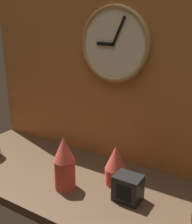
# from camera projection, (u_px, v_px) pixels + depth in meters

# --- Properties ---
(ground_plane) EXTENTS (1.60, 0.56, 0.04)m
(ground_plane) POSITION_uv_depth(u_px,v_px,m) (95.00, 188.00, 1.23)
(ground_plane) COLOR #4C3826
(wall_tiled_back) EXTENTS (1.60, 0.03, 1.05)m
(wall_tiled_back) POSITION_uv_depth(u_px,v_px,m) (126.00, 56.00, 1.27)
(wall_tiled_back) COLOR #A3602D
(wall_tiled_back) RESTS_ON ground_plane
(cup_stack_center_right) EXTENTS (0.09, 0.09, 0.18)m
(cup_stack_center_right) POSITION_uv_depth(u_px,v_px,m) (115.00, 165.00, 1.20)
(cup_stack_center_right) COLOR #DB4C3D
(cup_stack_center_right) RESTS_ON ground_plane
(cup_stack_center) EXTENTS (0.09, 0.09, 0.23)m
(cup_stack_center) POSITION_uv_depth(u_px,v_px,m) (64.00, 163.00, 1.16)
(cup_stack_center) COLOR #DB4C3D
(cup_stack_center) RESTS_ON ground_plane
(wall_clock) EXTENTS (0.34, 0.03, 0.34)m
(wall_clock) POSITION_uv_depth(u_px,v_px,m) (114.00, 44.00, 1.25)
(wall_clock) COLOR beige
(napkin_dispenser) EXTENTS (0.11, 0.09, 0.11)m
(napkin_dispenser) POSITION_uv_depth(u_px,v_px,m) (128.00, 188.00, 1.10)
(napkin_dispenser) COLOR black
(napkin_dispenser) RESTS_ON ground_plane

